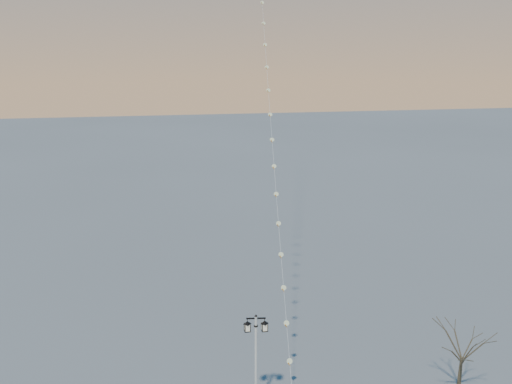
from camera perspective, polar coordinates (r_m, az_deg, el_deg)
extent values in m
cylinder|color=white|center=(31.44, -0.01, -16.95)|extent=(0.14, 0.14, 5.21)
cylinder|color=black|center=(30.45, -0.01, -13.74)|extent=(0.22, 0.22, 0.07)
cube|color=black|center=(30.24, -0.01, -13.00)|extent=(1.05, 0.22, 0.07)
sphere|color=black|center=(30.18, -0.01, -12.78)|extent=(0.16, 0.16, 0.16)
pyramid|color=black|center=(30.30, -0.91, -13.30)|extent=(0.49, 0.49, 0.16)
cube|color=beige|center=(30.46, -0.91, -13.87)|extent=(0.29, 0.29, 0.38)
cube|color=black|center=(30.56, -0.91, -14.22)|extent=(0.33, 0.33, 0.04)
pyramid|color=black|center=(30.34, 0.89, -13.26)|extent=(0.49, 0.49, 0.16)
cube|color=beige|center=(30.50, 0.89, -13.83)|extent=(0.29, 0.29, 0.38)
cube|color=black|center=(30.60, 0.89, -14.18)|extent=(0.33, 0.33, 0.04)
cone|color=#463A28|center=(35.29, 20.42, -17.47)|extent=(0.28, 0.28, 2.38)
cone|color=orange|center=(49.69, 0.81, 19.12)|extent=(0.09, 0.09, 0.30)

